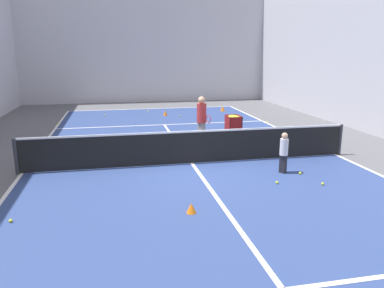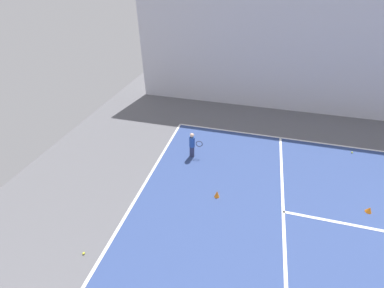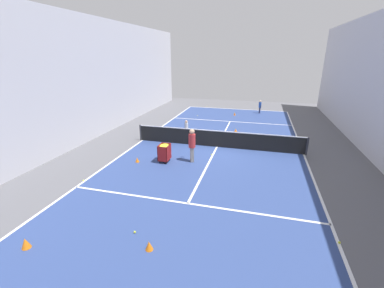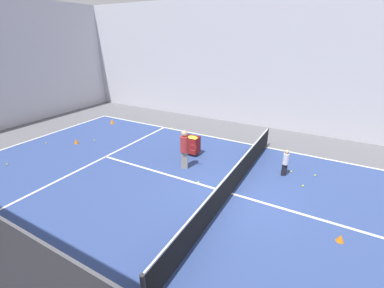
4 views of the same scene
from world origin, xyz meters
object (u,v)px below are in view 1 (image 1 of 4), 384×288
at_px(tennis_net, 192,147).
at_px(child_midcourt, 284,150).
at_px(training_cone_0, 191,208).
at_px(ball_cart, 233,122).
at_px(coach_at_net, 202,117).

height_order(tennis_net, child_midcourt, child_midcourt).
bearing_deg(child_midcourt, tennis_net, 26.97).
distance_m(child_midcourt, training_cone_0, 3.61).
height_order(ball_cart, training_cone_0, ball_cart).
xyz_separation_m(tennis_net, ball_cart, (2.14, 2.77, 0.13)).
xyz_separation_m(coach_at_net, child_midcourt, (1.37, -3.73, -0.32)).
bearing_deg(ball_cart, coach_at_net, -163.69).
xyz_separation_m(coach_at_net, training_cone_0, (-1.56, -5.77, -0.85)).
distance_m(coach_at_net, ball_cart, 1.39).
bearing_deg(tennis_net, coach_at_net, 70.58).
relative_size(ball_cart, training_cone_0, 4.33).
xyz_separation_m(child_midcourt, training_cone_0, (-2.93, -2.04, -0.53)).
height_order(tennis_net, training_cone_0, tennis_net).
height_order(coach_at_net, ball_cart, coach_at_net).
relative_size(coach_at_net, ball_cart, 1.84).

